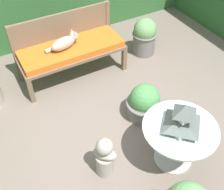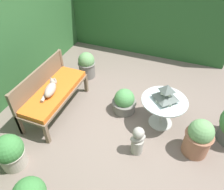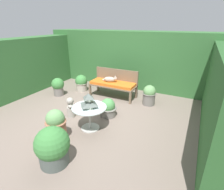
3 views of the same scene
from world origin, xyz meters
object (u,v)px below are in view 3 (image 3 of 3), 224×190
Objects in this scene: potted_plant_hedge_corner at (53,147)px; potted_plant_patio_mid at (58,86)px; pagoda_birdhouse at (89,101)px; garden_bust at (71,108)px; garden_bench at (113,84)px; potted_plant_bench_right at (149,95)px; patio_table at (89,112)px; potted_plant_table_far at (108,108)px; cat at (110,79)px; potted_plant_table_near at (81,83)px; potted_plant_path_edge at (56,125)px.

potted_plant_hedge_corner is 3.06m from potted_plant_patio_mid.
pagoda_birdhouse is 0.64× the size of garden_bust.
garden_bench is 1.18m from potted_plant_bench_right.
potted_plant_bench_right is at bearing -1.70° from garden_bench.
garden_bench is 2.12× the size of potted_plant_hedge_corner.
garden_bench is at bearing 97.97° from potted_plant_hedge_corner.
potted_plant_table_far is (0.07, 0.69, -0.21)m from patio_table.
cat is 1.88m from pagoda_birdhouse.
potted_plant_hedge_corner is at bearing -87.37° from patio_table.
pagoda_birdhouse is 0.60× the size of potted_plant_table_near.
pagoda_birdhouse is 0.57× the size of potted_plant_bench_right.
potted_plant_bench_right is at bearing -0.57° from potted_plant_table_near.
garden_bust is at bearing -102.15° from garden_bench.
cat is at bearing 103.73° from pagoda_birdhouse.
potted_plant_bench_right is 0.90× the size of potted_plant_path_edge.
pagoda_birdhouse is 1.19m from potted_plant_hedge_corner.
potted_plant_hedge_corner is at bearing -12.81° from garden_bust.
garden_bust is at bearing -149.03° from potted_plant_table_far.
potted_plant_bench_right is at bearing 65.80° from patio_table.
patio_table is at bearing -30.19° from potted_plant_patio_mid.
potted_plant_bench_right is at bearing -15.55° from cat.
potted_plant_patio_mid is (-1.53, -0.68, -0.26)m from cat.
potted_plant_table_near is at bearing 145.37° from potted_plant_table_far.
potted_plant_hedge_corner is (0.05, -1.14, -0.33)m from pagoda_birdhouse.
pagoda_birdhouse reaches higher than potted_plant_table_near.
potted_plant_path_edge is 1.11× the size of potted_plant_patio_mid.
potted_plant_patio_mid reaches higher than patio_table.
potted_plant_bench_right is 0.85× the size of potted_plant_hedge_corner.
pagoda_birdhouse is 2.43m from potted_plant_table_near.
garden_bench is at bearing 178.30° from potted_plant_bench_right.
garden_bench is 3.13× the size of potted_plant_table_far.
garden_bust is 1.57m from potted_plant_patio_mid.
potted_plant_hedge_corner is (0.42, -2.98, -0.08)m from garden_bench.
potted_plant_patio_mid reaches higher than potted_plant_table_near.
cat is at bearing 178.60° from potted_plant_bench_right.
potted_plant_table_far is at bearing -79.51° from cat.
cat is 1.29m from potted_plant_bench_right.
potted_plant_bench_right reaches higher than potted_plant_patio_mid.
potted_plant_bench_right is (1.52, 1.58, 0.04)m from garden_bust.
cat reaches higher than potted_plant_path_edge.
garden_bust reaches higher than garden_bench.
potted_plant_table_near is (-1.17, 2.42, -0.04)m from potted_plant_path_edge.
cat reaches higher than patio_table.
pagoda_birdhouse is at bearing -114.20° from potted_plant_bench_right.
pagoda_birdhouse reaches higher than patio_table.
potted_plant_bench_right is at bearing 75.60° from potted_plant_hedge_corner.
potted_plant_hedge_corner is at bearing -61.48° from potted_plant_table_near.
potted_plant_path_edge reaches higher than potted_plant_patio_mid.
garden_bench is 2.25× the size of potted_plant_path_edge.
potted_plant_patio_mid is 2.10m from potted_plant_table_far.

